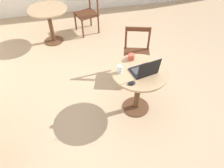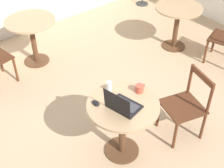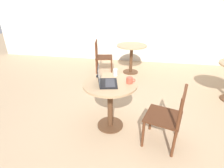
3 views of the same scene
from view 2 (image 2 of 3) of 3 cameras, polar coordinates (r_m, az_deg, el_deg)
ground_plane at (r=3.92m, az=5.13°, el=-9.02°), size 16.00×16.00×0.00m
cafe_table_near at (r=3.32m, az=1.99°, el=-5.89°), size 0.76×0.76×0.74m
cafe_table_mid at (r=5.31m, az=11.92°, el=11.97°), size 0.76×0.76×0.74m
cafe_table_far at (r=4.95m, az=-14.52°, el=9.49°), size 0.76×0.76×0.74m
chair_near_right at (r=3.74m, az=13.37°, el=-3.83°), size 0.54×0.54×0.84m
laptop at (r=3.11m, az=1.86°, el=-3.86°), size 0.32×0.36×0.25m
mouse at (r=3.19m, az=-2.98°, el=-3.48°), size 0.06×0.10×0.03m
mug at (r=3.33m, az=5.06°, el=-0.80°), size 0.13×0.09×0.09m
drinking_glass at (r=3.33m, az=-0.54°, el=-0.39°), size 0.06×0.06×0.11m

